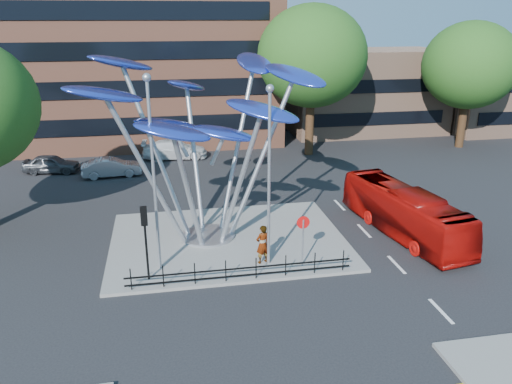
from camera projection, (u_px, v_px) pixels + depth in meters
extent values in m
plane|color=black|center=(271.00, 301.00, 20.63)|extent=(120.00, 120.00, 0.00)
cube|color=slate|center=(228.00, 240.00, 25.99)|extent=(12.00, 9.00, 0.15)
cube|color=tan|center=(365.00, 91.00, 49.84)|extent=(15.00, 8.00, 8.00)
cube|color=tan|center=(502.00, 95.00, 50.57)|extent=(12.00, 8.00, 7.00)
cylinder|color=black|center=(310.00, 121.00, 41.43)|extent=(0.70, 0.70, 5.72)
ellipsoid|color=#1E4A15|center=(312.00, 56.00, 39.69)|extent=(8.80, 8.80, 8.10)
cylinder|color=black|center=(463.00, 119.00, 43.96)|extent=(0.70, 0.70, 5.06)
ellipsoid|color=#1E4A15|center=(470.00, 65.00, 42.42)|extent=(8.00, 8.00, 7.36)
cylinder|color=#9EA0A5|center=(208.00, 235.00, 26.23)|extent=(2.80, 2.80, 0.12)
cylinder|color=#9EA0A5|center=(182.00, 170.00, 24.19)|extent=(0.24, 0.24, 7.80)
ellipsoid|color=blue|center=(104.00, 94.00, 21.40)|extent=(3.92, 2.95, 1.39)
cylinder|color=#9EA0A5|center=(200.00, 185.00, 24.19)|extent=(0.24, 0.24, 6.40)
ellipsoid|color=blue|center=(172.00, 132.00, 20.87)|extent=(3.47, 1.78, 1.31)
cylinder|color=#9EA0A5|center=(220.00, 177.00, 24.45)|extent=(0.24, 0.24, 7.00)
ellipsoid|color=blue|center=(262.00, 111.00, 22.10)|extent=(3.81, 3.11, 1.36)
cylinder|color=#9EA0A5|center=(229.00, 160.00, 25.09)|extent=(0.24, 0.24, 8.20)
ellipsoid|color=blue|center=(295.00, 75.00, 24.67)|extent=(3.52, 4.06, 1.44)
cylinder|color=#9EA0A5|center=(219.00, 152.00, 25.79)|extent=(0.24, 0.24, 8.60)
ellipsoid|color=blue|center=(254.00, 63.00, 26.58)|extent=(2.21, 3.79, 1.39)
cylinder|color=#9EA0A5|center=(200.00, 164.00, 25.91)|extent=(0.24, 0.24, 7.40)
ellipsoid|color=blue|center=(187.00, 86.00, 27.01)|extent=(3.02, 3.71, 1.34)
cylinder|color=#9EA0A5|center=(185.00, 155.00, 24.98)|extent=(0.24, 0.24, 8.80)
ellipsoid|color=blue|center=(121.00, 63.00, 24.32)|extent=(3.88, 3.60, 1.42)
ellipsoid|color=blue|center=(167.00, 125.00, 24.12)|extent=(3.40, 1.96, 1.13)
ellipsoid|color=blue|center=(224.00, 133.00, 24.17)|extent=(3.39, 2.16, 1.11)
cylinder|color=#9EA0A5|center=(154.00, 180.00, 21.62)|extent=(0.14, 0.14, 8.50)
sphere|color=#9EA0A5|center=(147.00, 77.00, 20.16)|extent=(0.36, 0.36, 0.36)
cylinder|color=#9EA0A5|center=(269.00, 182.00, 22.10)|extent=(0.14, 0.14, 8.00)
sphere|color=#9EA0A5|center=(270.00, 88.00, 20.73)|extent=(0.36, 0.36, 0.36)
cylinder|color=black|center=(146.00, 246.00, 21.50)|extent=(0.10, 0.10, 3.20)
cube|color=black|center=(144.00, 216.00, 21.03)|extent=(0.28, 0.18, 0.85)
sphere|color=#FF0C0C|center=(143.00, 210.00, 20.93)|extent=(0.18, 0.18, 0.18)
cylinder|color=#9EA0A5|center=(303.00, 243.00, 22.85)|extent=(0.08, 0.08, 2.30)
cylinder|color=red|center=(303.00, 222.00, 22.55)|extent=(0.60, 0.04, 0.60)
cube|color=white|center=(303.00, 222.00, 22.57)|extent=(0.42, 0.03, 0.10)
cylinder|color=black|center=(131.00, 279.00, 21.00)|extent=(0.05, 0.05, 1.00)
cylinder|color=black|center=(163.00, 276.00, 21.23)|extent=(0.05, 0.05, 1.00)
cylinder|color=black|center=(195.00, 273.00, 21.47)|extent=(0.05, 0.05, 1.00)
cylinder|color=black|center=(226.00, 271.00, 21.70)|extent=(0.05, 0.05, 1.00)
cylinder|color=black|center=(256.00, 268.00, 21.93)|extent=(0.05, 0.05, 1.00)
cylinder|color=black|center=(286.00, 265.00, 22.16)|extent=(0.05, 0.05, 1.00)
cylinder|color=black|center=(315.00, 263.00, 22.39)|extent=(0.05, 0.05, 1.00)
cylinder|color=black|center=(343.00, 260.00, 22.62)|extent=(0.05, 0.05, 1.00)
cube|color=black|center=(241.00, 268.00, 21.80)|extent=(10.00, 0.06, 0.06)
cube|color=black|center=(241.00, 275.00, 21.91)|extent=(10.00, 0.06, 0.06)
imported|color=#9D0B07|center=(404.00, 212.00, 26.51)|extent=(3.61, 9.41, 2.56)
imported|color=gray|center=(263.00, 244.00, 23.19)|extent=(0.80, 0.67, 1.89)
imported|color=#404248|center=(51.00, 164.00, 37.18)|extent=(4.22, 2.14, 1.38)
imported|color=#96999D|center=(112.00, 167.00, 36.32)|extent=(4.30, 1.86, 1.38)
imported|color=silver|center=(175.00, 149.00, 40.90)|extent=(5.34, 2.38, 1.52)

